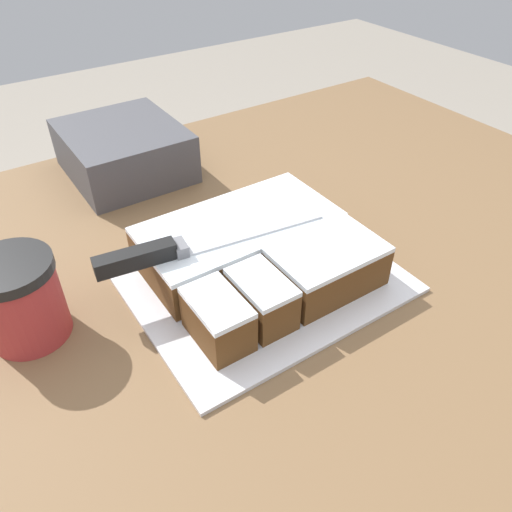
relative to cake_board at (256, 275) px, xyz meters
name	(u,v)px	position (x,y,z in m)	size (l,w,h in m)	color
countertop	(268,472)	(0.00, -0.04, -0.48)	(1.40, 1.10, 0.95)	brown
cake_board	(256,275)	(0.00, 0.00, 0.00)	(0.35, 0.31, 0.01)	silver
cake	(257,254)	(0.00, 0.00, 0.03)	(0.27, 0.23, 0.06)	brown
knife	(167,251)	(-0.11, 0.03, 0.07)	(0.31, 0.06, 0.02)	silver
coffee_cup	(21,300)	(-0.29, 0.07, 0.05)	(0.10, 0.10, 0.11)	#B23333
storage_box	(124,151)	(-0.03, 0.38, 0.04)	(0.20, 0.22, 0.09)	#47474C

